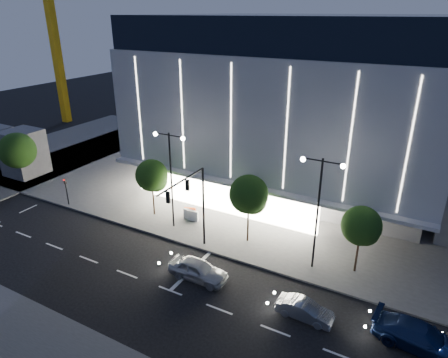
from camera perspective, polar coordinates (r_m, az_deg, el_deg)
ground at (r=31.61m, az=-9.07°, el=-12.89°), size 160.00×160.00×0.00m
sidewalk_museum at (r=48.83m, az=13.11°, el=0.31°), size 70.00×40.00×0.15m
sidewalk_west at (r=58.13m, az=-26.96°, el=2.02°), size 16.00×50.00×0.15m
museum at (r=45.14m, az=11.04°, el=10.90°), size 30.00×25.80×18.00m
traffic_mast at (r=30.85m, az=-4.42°, el=-2.73°), size 0.33×5.89×7.07m
street_lamp_west at (r=34.61m, az=-7.64°, el=1.72°), size 3.16×0.36×9.00m
street_lamp_east at (r=29.35m, az=13.40°, el=-2.72°), size 3.16×0.36×9.00m
ped_signal_far at (r=43.01m, az=-21.61°, el=-1.29°), size 0.22×0.24×3.00m
tree_left at (r=37.78m, az=-10.24°, el=0.27°), size 3.02×3.02×5.72m
tree_mid at (r=32.72m, az=3.60°, el=-2.49°), size 3.25×3.25×6.15m
tree_right at (r=30.68m, az=19.04°, el=-6.59°), size 2.91×2.91×5.51m
car_lead at (r=30.13m, az=-3.74°, el=-12.81°), size 4.56×1.86×1.55m
car_second at (r=27.45m, az=11.45°, el=-17.87°), size 3.74×1.37×1.22m
car_third at (r=27.54m, az=26.23°, el=-19.59°), size 5.53×2.67×1.55m
barrier_a at (r=38.17m, az=-4.88°, el=-4.79°), size 1.12×0.62×1.00m
barrier_b at (r=37.85m, az=-5.01°, el=-5.05°), size 1.10×0.27×1.00m
barrier_d at (r=37.60m, az=-4.50°, el=-5.24°), size 1.12×0.39×1.00m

